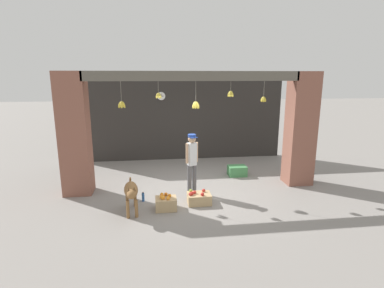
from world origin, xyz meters
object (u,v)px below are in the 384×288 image
(shopkeeper, at_px, (192,160))
(fruit_crate_apples, at_px, (199,198))
(dog, at_px, (131,191))
(produce_box_green, at_px, (237,171))
(fruit_crate_oranges, at_px, (166,203))
(water_bottle, at_px, (143,197))
(wall_clock, at_px, (161,96))

(shopkeeper, distance_m, fruit_crate_apples, 1.01)
(dog, distance_m, shopkeeper, 1.79)
(fruit_crate_apples, relative_size, produce_box_green, 1.02)
(dog, relative_size, produce_box_green, 2.01)
(fruit_crate_apples, height_order, produce_box_green, fruit_crate_apples)
(shopkeeper, bearing_deg, fruit_crate_apples, 76.17)
(fruit_crate_oranges, bearing_deg, produce_box_green, 42.94)
(shopkeeper, bearing_deg, produce_box_green, -162.80)
(produce_box_green, height_order, water_bottle, produce_box_green)
(dog, relative_size, wall_clock, 3.61)
(produce_box_green, relative_size, wall_clock, 1.80)
(water_bottle, bearing_deg, fruit_crate_oranges, -44.52)
(water_bottle, bearing_deg, fruit_crate_apples, -12.62)
(produce_box_green, distance_m, water_bottle, 3.20)
(shopkeeper, distance_m, water_bottle, 1.51)
(fruit_crate_apples, bearing_deg, fruit_crate_oranges, -164.22)
(shopkeeper, height_order, wall_clock, wall_clock)
(produce_box_green, bearing_deg, water_bottle, -150.43)
(fruit_crate_oranges, height_order, produce_box_green, fruit_crate_oranges)
(produce_box_green, height_order, wall_clock, wall_clock)
(produce_box_green, bearing_deg, fruit_crate_apples, -127.97)
(fruit_crate_oranges, distance_m, water_bottle, 0.74)
(dog, height_order, shopkeeper, shopkeeper)
(shopkeeper, distance_m, wall_clock, 3.65)
(fruit_crate_oranges, relative_size, fruit_crate_apples, 0.87)
(fruit_crate_apples, bearing_deg, water_bottle, 167.38)
(fruit_crate_oranges, height_order, wall_clock, wall_clock)
(shopkeeper, xyz_separation_m, fruit_crate_apples, (0.09, -0.64, -0.77))
(fruit_crate_oranges, height_order, fruit_crate_apples, fruit_crate_oranges)
(dog, distance_m, produce_box_green, 3.74)
(shopkeeper, distance_m, fruit_crate_oranges, 1.34)
(dog, bearing_deg, water_bottle, 153.55)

